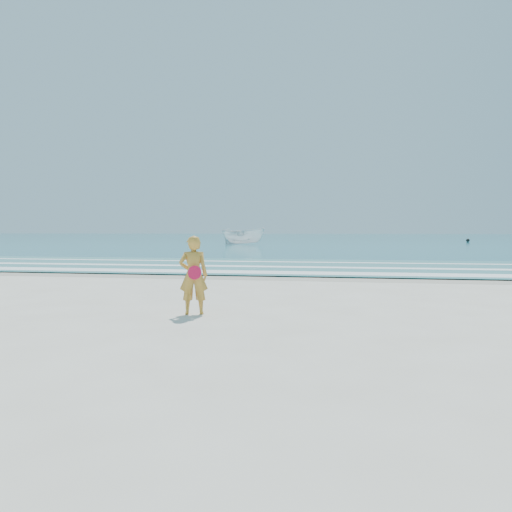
# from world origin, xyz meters

# --- Properties ---
(ground) EXTENTS (400.00, 400.00, 0.00)m
(ground) POSITION_xyz_m (0.00, 0.00, 0.00)
(ground) COLOR silver
(ground) RESTS_ON ground
(wet_sand) EXTENTS (400.00, 2.40, 0.00)m
(wet_sand) POSITION_xyz_m (0.00, 9.00, 0.00)
(wet_sand) COLOR #B2A893
(wet_sand) RESTS_ON ground
(ocean) EXTENTS (400.00, 190.00, 0.04)m
(ocean) POSITION_xyz_m (0.00, 105.00, 0.02)
(ocean) COLOR #19727F
(ocean) RESTS_ON ground
(shallow) EXTENTS (400.00, 10.00, 0.01)m
(shallow) POSITION_xyz_m (0.00, 14.00, 0.04)
(shallow) COLOR #59B7AD
(shallow) RESTS_ON ocean
(foam_near) EXTENTS (400.00, 1.40, 0.01)m
(foam_near) POSITION_xyz_m (0.00, 10.30, 0.05)
(foam_near) COLOR white
(foam_near) RESTS_ON shallow
(foam_mid) EXTENTS (400.00, 0.90, 0.01)m
(foam_mid) POSITION_xyz_m (0.00, 13.20, 0.05)
(foam_mid) COLOR white
(foam_mid) RESTS_ON shallow
(foam_far) EXTENTS (400.00, 0.60, 0.01)m
(foam_far) POSITION_xyz_m (0.00, 16.50, 0.05)
(foam_far) COLOR white
(foam_far) RESTS_ON shallow
(boat) EXTENTS (5.01, 2.33, 1.87)m
(boat) POSITION_xyz_m (-8.18, 45.30, 0.98)
(boat) COLOR white
(boat) RESTS_ON ocean
(buoy) EXTENTS (0.46, 0.46, 0.46)m
(buoy) POSITION_xyz_m (18.91, 61.99, 0.27)
(buoy) COLOR black
(buoy) RESTS_ON ocean
(woman) EXTENTS (0.64, 0.50, 1.54)m
(woman) POSITION_xyz_m (-0.17, 1.13, 0.77)
(woman) COLOR gold
(woman) RESTS_ON ground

